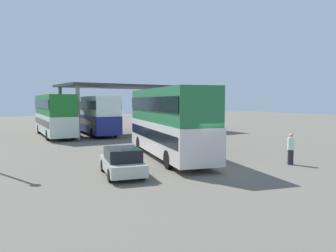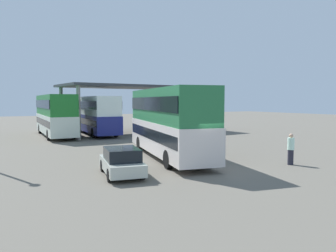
{
  "view_description": "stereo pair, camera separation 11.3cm",
  "coord_description": "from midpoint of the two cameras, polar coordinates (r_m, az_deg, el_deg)",
  "views": [
    {
      "loc": [
        -10.42,
        -13.57,
        3.6
      ],
      "look_at": [
        0.04,
        4.38,
        2.0
      ],
      "focal_mm": 35.13,
      "sensor_mm": 36.0,
      "label": 1
    },
    {
      "loc": [
        -10.32,
        -13.62,
        3.6
      ],
      "look_at": [
        0.04,
        4.38,
        2.0
      ],
      "focal_mm": 35.13,
      "sensor_mm": 36.0,
      "label": 2
    }
  ],
  "objects": [
    {
      "name": "ground_plane",
      "position": [
        17.47,
        7.33,
        -7.52
      ],
      "size": [
        140.0,
        140.0,
        0.0
      ],
      "primitive_type": "plane",
      "color": "#645F54"
    },
    {
      "name": "double_decker_main",
      "position": [
        20.82,
        0.15,
        1.04
      ],
      "size": [
        4.7,
        11.28,
        4.34
      ],
      "rotation": [
        0.0,
        0.0,
        1.36
      ],
      "color": "silver",
      "rests_on": "ground_plane"
    },
    {
      "name": "parked_hatchback",
      "position": [
        16.05,
        -7.86,
        -6.15
      ],
      "size": [
        2.34,
        4.0,
        1.35
      ],
      "rotation": [
        0.0,
        0.0,
        1.38
      ],
      "color": "beige",
      "rests_on": "ground_plane"
    },
    {
      "name": "double_decker_near_canopy",
      "position": [
        35.33,
        -18.93,
        2.04
      ],
      "size": [
        3.03,
        11.69,
        4.17
      ],
      "rotation": [
        0.0,
        0.0,
        1.52
      ],
      "color": "silver",
      "rests_on": "ground_plane"
    },
    {
      "name": "double_decker_mid_row",
      "position": [
        35.75,
        -12.23,
        2.09
      ],
      "size": [
        3.11,
        10.36,
        4.04
      ],
      "rotation": [
        0.0,
        0.0,
        1.51
      ],
      "color": "navy",
      "rests_on": "ground_plane"
    },
    {
      "name": "depot_canopy",
      "position": [
        37.2,
        -4.92,
        6.43
      ],
      "size": [
        17.48,
        7.91,
        5.27
      ],
      "rotation": [
        0.0,
        0.0,
        0.07
      ],
      "color": "#33353A",
      "rests_on": "ground_plane"
    },
    {
      "name": "pedestrian_waiting",
      "position": [
        19.77,
        20.68,
        -3.78
      ],
      "size": [
        0.38,
        0.38,
        1.76
      ],
      "rotation": [
        0.0,
        0.0,
        0.85
      ],
      "color": "#262633",
      "rests_on": "ground_plane"
    }
  ]
}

